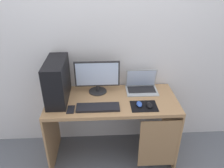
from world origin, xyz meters
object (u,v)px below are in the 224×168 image
monitor (97,77)px  laptop (141,86)px  mouse_left (139,104)px  pc_tower (57,81)px  cell_phone (71,110)px  keyboard (98,107)px  mouse_right (149,105)px

monitor → laptop: 0.51m
laptop → mouse_left: 0.33m
pc_tower → cell_phone: (0.14, -0.21, -0.21)m
keyboard → mouse_left: size_ratio=4.38×
keyboard → cell_phone: 0.26m
keyboard → cell_phone: keyboard is taller
laptop → keyboard: (-0.48, -0.34, -0.04)m
mouse_left → cell_phone: mouse_left is taller
mouse_left → mouse_right: 0.10m
monitor → keyboard: size_ratio=1.13×
cell_phone → laptop: bearing=25.1°
monitor → laptop: (0.49, 0.02, -0.14)m
mouse_left → cell_phone: (-0.67, -0.03, -0.02)m
keyboard → laptop: bearing=34.8°
mouse_left → cell_phone: bearing=-177.2°
monitor → mouse_right: bearing=-32.3°
laptop → mouse_left: (-0.07, -0.32, -0.03)m
pc_tower → mouse_right: size_ratio=5.09×
mouse_left → keyboard: bearing=-177.2°
laptop → mouse_right: size_ratio=3.55×
mouse_right → pc_tower: bearing=167.1°
laptop → mouse_left: bearing=-103.3°
keyboard → cell_phone: size_ratio=3.23×
monitor → pc_tower: bearing=-164.1°
mouse_left → laptop: bearing=76.7°
pc_tower → cell_phone: size_ratio=3.76×
laptop → cell_phone: bearing=-154.9°
pc_tower → laptop: size_ratio=1.43×
monitor → mouse_left: 0.53m
pc_tower → mouse_left: 0.85m
monitor → mouse_left: monitor is taller
pc_tower → monitor: bearing=15.9°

